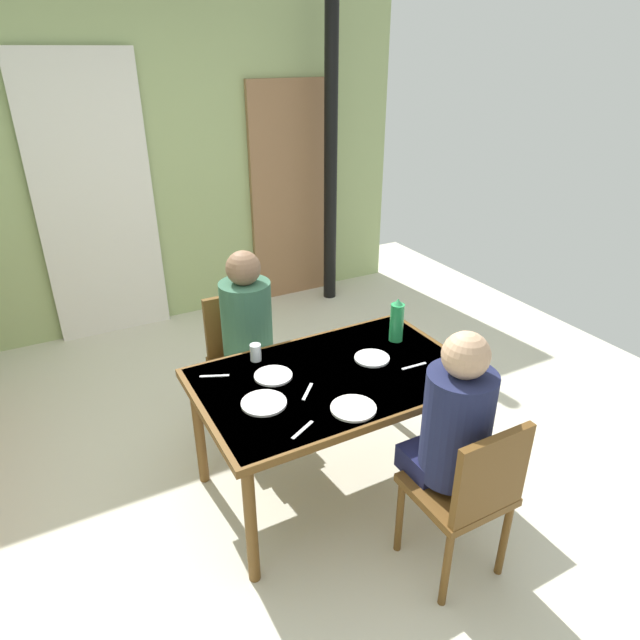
% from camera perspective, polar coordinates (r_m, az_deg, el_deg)
% --- Properties ---
extents(ground_plane, '(6.39, 6.39, 0.00)m').
position_cam_1_polar(ground_plane, '(3.33, -5.67, -15.99)').
color(ground_plane, beige).
extents(wall_back, '(4.80, 0.10, 2.68)m').
position_cam_1_polar(wall_back, '(4.93, -18.19, 14.53)').
color(wall_back, '#A2B576').
rests_on(wall_back, ground_plane).
extents(door_wooden, '(0.80, 0.05, 2.00)m').
position_cam_1_polar(door_wooden, '(5.34, -3.00, 12.85)').
color(door_wooden, '#946845').
rests_on(door_wooden, ground_plane).
extents(stove_pipe_column, '(0.12, 0.12, 2.68)m').
position_cam_1_polar(stove_pipe_column, '(5.16, 1.10, 16.24)').
color(stove_pipe_column, black).
rests_on(stove_pipe_column, ground_plane).
extents(curtain_panel, '(0.90, 0.03, 2.25)m').
position_cam_1_polar(curtain_panel, '(4.82, -22.05, 11.07)').
color(curtain_panel, white).
rests_on(curtain_panel, ground_plane).
extents(dining_table, '(1.41, 0.89, 0.72)m').
position_cam_1_polar(dining_table, '(2.90, 1.43, -6.85)').
color(dining_table, brown).
rests_on(dining_table, ground_plane).
extents(chair_near_diner, '(0.40, 0.40, 0.87)m').
position_cam_1_polar(chair_near_diner, '(2.61, 15.04, -16.67)').
color(chair_near_diner, brown).
rests_on(chair_near_diner, ground_plane).
extents(chair_far_diner, '(0.40, 0.40, 0.87)m').
position_cam_1_polar(chair_far_diner, '(3.53, -8.02, -3.54)').
color(chair_far_diner, brown).
rests_on(chair_far_diner, ground_plane).
extents(person_near_diner, '(0.30, 0.37, 0.77)m').
position_cam_1_polar(person_near_diner, '(2.50, 13.68, -10.14)').
color(person_near_diner, '#181B40').
rests_on(person_near_diner, ground_plane).
extents(person_far_diner, '(0.30, 0.37, 0.77)m').
position_cam_1_polar(person_far_diner, '(3.28, -7.46, -0.28)').
color(person_far_diner, '#326654').
rests_on(person_far_diner, ground_plane).
extents(water_bottle_green_near, '(0.08, 0.08, 0.26)m').
position_cam_1_polar(water_bottle_green_near, '(3.16, 7.91, -0.10)').
color(water_bottle_green_near, green).
rests_on(water_bottle_green_near, dining_table).
extents(dinner_plate_near_left, '(0.19, 0.19, 0.01)m').
position_cam_1_polar(dinner_plate_near_left, '(3.01, 5.37, -3.93)').
color(dinner_plate_near_left, white).
rests_on(dinner_plate_near_left, dining_table).
extents(dinner_plate_near_right, '(0.22, 0.22, 0.01)m').
position_cam_1_polar(dinner_plate_near_right, '(2.61, 3.46, -9.05)').
color(dinner_plate_near_right, white).
rests_on(dinner_plate_near_right, dining_table).
extents(dinner_plate_far_center, '(0.20, 0.20, 0.01)m').
position_cam_1_polar(dinner_plate_far_center, '(2.85, -4.84, -5.73)').
color(dinner_plate_far_center, white).
rests_on(dinner_plate_far_center, dining_table).
extents(dinner_plate_far_side, '(0.22, 0.22, 0.01)m').
position_cam_1_polar(dinner_plate_far_side, '(2.65, -5.80, -8.49)').
color(dinner_plate_far_side, white).
rests_on(dinner_plate_far_side, dining_table).
extents(drinking_glass_by_near_diner, '(0.06, 0.06, 0.09)m').
position_cam_1_polar(drinking_glass_by_near_diner, '(2.98, -6.64, -3.33)').
color(drinking_glass_by_near_diner, silver).
rests_on(drinking_glass_by_near_diner, dining_table).
extents(cutlery_knife_near, '(0.11, 0.12, 0.00)m').
position_cam_1_polar(cutlery_knife_near, '(2.73, -1.30, -7.38)').
color(cutlery_knife_near, silver).
rests_on(cutlery_knife_near, dining_table).
extents(cutlery_fork_near, '(0.15, 0.02, 0.00)m').
position_cam_1_polar(cutlery_fork_near, '(2.97, 9.65, -4.70)').
color(cutlery_fork_near, silver).
rests_on(cutlery_fork_near, dining_table).
extents(cutlery_knife_far, '(0.14, 0.08, 0.00)m').
position_cam_1_polar(cutlery_knife_far, '(2.48, -1.81, -11.23)').
color(cutlery_knife_far, silver).
rests_on(cutlery_knife_far, dining_table).
extents(cutlery_fork_far, '(0.14, 0.08, 0.00)m').
position_cam_1_polar(cutlery_fork_far, '(2.90, -10.81, -5.67)').
color(cutlery_fork_far, silver).
rests_on(cutlery_fork_far, dining_table).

